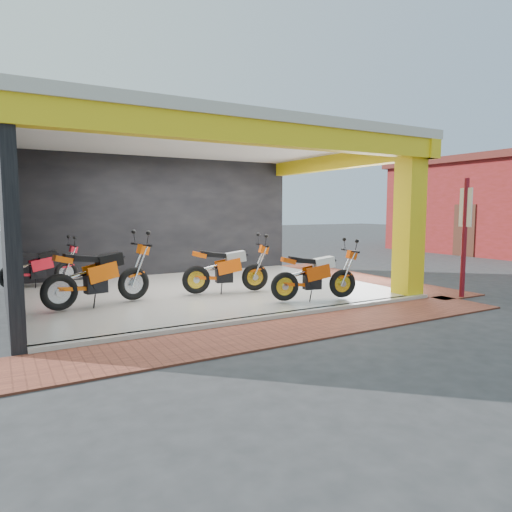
% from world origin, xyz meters
% --- Properties ---
extents(ground, '(80.00, 80.00, 0.00)m').
position_xyz_m(ground, '(0.00, 0.00, 0.00)').
color(ground, '#2D2D30').
rests_on(ground, ground).
extents(showroom_floor, '(8.00, 6.00, 0.10)m').
position_xyz_m(showroom_floor, '(0.00, 2.00, 0.05)').
color(showroom_floor, silver).
rests_on(showroom_floor, ground).
extents(showroom_ceiling, '(8.40, 6.40, 0.20)m').
position_xyz_m(showroom_ceiling, '(0.00, 2.00, 3.60)').
color(showroom_ceiling, beige).
rests_on(showroom_ceiling, corner_column).
extents(back_wall, '(8.20, 0.20, 3.50)m').
position_xyz_m(back_wall, '(0.00, 5.10, 1.75)').
color(back_wall, black).
rests_on(back_wall, ground).
extents(left_wall, '(0.20, 6.20, 3.50)m').
position_xyz_m(left_wall, '(-4.10, 2.00, 1.75)').
color(left_wall, black).
rests_on(left_wall, ground).
extents(corner_column, '(0.50, 0.50, 3.50)m').
position_xyz_m(corner_column, '(3.75, -0.75, 1.75)').
color(corner_column, yellow).
rests_on(corner_column, ground).
extents(header_beam_front, '(8.40, 0.30, 0.40)m').
position_xyz_m(header_beam_front, '(0.00, -1.00, 3.30)').
color(header_beam_front, yellow).
rests_on(header_beam_front, corner_column).
extents(header_beam_right, '(0.30, 6.40, 0.40)m').
position_xyz_m(header_beam_right, '(4.00, 2.00, 3.30)').
color(header_beam_right, yellow).
rests_on(header_beam_right, corner_column).
extents(floor_kerb, '(8.00, 0.20, 0.10)m').
position_xyz_m(floor_kerb, '(0.00, -1.02, 0.05)').
color(floor_kerb, silver).
rests_on(floor_kerb, ground).
extents(paver_front, '(9.00, 1.40, 0.03)m').
position_xyz_m(paver_front, '(0.00, -1.80, 0.01)').
color(paver_front, '#994832').
rests_on(paver_front, ground).
extents(paver_right, '(1.40, 7.00, 0.03)m').
position_xyz_m(paver_right, '(4.80, 2.00, 0.01)').
color(paver_right, '#994832').
rests_on(paver_right, ground).
extents(signpost, '(0.11, 0.37, 2.68)m').
position_xyz_m(signpost, '(4.79, -1.40, 1.47)').
color(signpost, maroon).
rests_on(signpost, ground).
extents(moto_hero, '(2.13, 1.19, 1.23)m').
position_xyz_m(moto_hero, '(2.07, -0.50, 0.72)').
color(moto_hero, '#DF4A09').
rests_on(moto_hero, showroom_floor).
extents(moto_row_a, '(2.23, 1.21, 1.29)m').
position_xyz_m(moto_row_a, '(0.86, 1.15, 0.74)').
color(moto_row_a, '#FF5A0A').
rests_on(moto_row_a, showroom_floor).
extents(moto_row_b, '(2.43, 1.31, 1.41)m').
position_xyz_m(moto_row_b, '(-1.87, 1.42, 0.80)').
color(moto_row_b, '#EE5B0A').
rests_on(moto_row_b, showroom_floor).
extents(moto_row_d, '(2.01, 0.99, 1.18)m').
position_xyz_m(moto_row_d, '(-2.80, 4.38, 0.69)').
color(moto_row_d, red).
rests_on(moto_row_d, showroom_floor).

